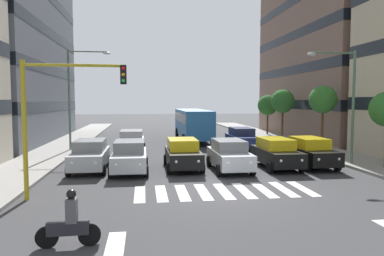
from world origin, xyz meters
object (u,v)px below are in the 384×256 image
(street_lamp_left, at_px, (345,94))
(street_tree_3, at_px, (268,105))
(street_tree_2, at_px, (283,101))
(bus_behind_traffic, at_px, (193,122))
(car_0, at_px, (310,152))
(car_1, at_px, (276,153))
(street_tree_1, at_px, (323,100))
(car_3, at_px, (183,154))
(car_5, at_px, (90,155))
(car_4, at_px, (130,156))
(car_row2_0, at_px, (132,142))
(motorcycle_with_rider, at_px, (69,223))
(traffic_light_gantry, at_px, (54,107))
(car_row2_1, at_px, (242,138))
(street_lamp_right, at_px, (76,89))
(car_2, at_px, (229,155))

(street_lamp_left, distance_m, street_tree_3, 19.03)
(street_tree_2, distance_m, street_tree_3, 5.17)
(bus_behind_traffic, relative_size, street_tree_2, 2.17)
(car_0, xyz_separation_m, car_1, (2.15, 0.15, 0.00))
(street_lamp_left, relative_size, street_tree_3, 1.54)
(street_tree_1, bearing_deg, car_3, 27.68)
(car_1, xyz_separation_m, car_5, (10.60, -0.60, 0.00))
(car_0, relative_size, street_tree_2, 0.92)
(car_4, xyz_separation_m, street_tree_2, (-14.26, -14.09, 2.94))
(car_4, bearing_deg, car_3, -169.30)
(bus_behind_traffic, relative_size, street_tree_3, 2.41)
(car_row2_0, height_order, motorcycle_with_rider, car_row2_0)
(street_tree_1, bearing_deg, traffic_light_gantry, 34.31)
(street_lamp_left, bearing_deg, car_1, 2.34)
(motorcycle_with_rider, relative_size, street_tree_3, 0.39)
(car_row2_1, height_order, street_lamp_right, street_lamp_right)
(street_tree_1, bearing_deg, car_5, 19.35)
(street_tree_3, bearing_deg, car_row2_1, 61.28)
(car_4, relative_size, street_tree_1, 0.90)
(car_5, distance_m, street_lamp_left, 15.29)
(car_4, relative_size, street_lamp_right, 0.58)
(car_row2_0, xyz_separation_m, street_tree_3, (-14.66, -12.24, 2.48))
(car_0, relative_size, traffic_light_gantry, 0.81)
(car_1, xyz_separation_m, motorcycle_with_rider, (9.62, 10.28, -0.24))
(motorcycle_with_rider, bearing_deg, car_1, -133.09)
(car_3, xyz_separation_m, traffic_light_gantry, (5.68, 5.70, 2.79))
(car_2, relative_size, street_lamp_left, 0.66)
(car_1, distance_m, street_lamp_left, 5.49)
(car_0, xyz_separation_m, car_3, (7.56, -0.27, 0.00))
(car_4, bearing_deg, street_tree_2, -135.33)
(car_1, distance_m, street_tree_3, 20.21)
(car_row2_0, relative_size, street_tree_1, 0.90)
(car_3, relative_size, bus_behind_traffic, 0.42)
(traffic_light_gantry, xyz_separation_m, street_tree_1, (-17.24, -11.76, 0.28))
(street_tree_1, bearing_deg, street_lamp_left, 73.58)
(car_row2_0, height_order, traffic_light_gantry, traffic_light_gantry)
(traffic_light_gantry, distance_m, street_tree_3, 29.85)
(car_5, bearing_deg, car_4, 161.28)
(car_0, bearing_deg, car_row2_1, -76.79)
(traffic_light_gantry, xyz_separation_m, street_tree_2, (-16.94, -19.23, 0.14))
(car_5, bearing_deg, street_lamp_right, -75.37)
(car_1, xyz_separation_m, street_tree_1, (-6.15, -6.49, 3.07))
(car_5, bearing_deg, street_tree_1, -160.65)
(traffic_light_gantry, bearing_deg, car_1, -154.56)
(car_row2_1, xyz_separation_m, motorcycle_with_rider, (9.85, 18.58, -0.24))
(street_lamp_right, bearing_deg, car_row2_1, 178.30)
(street_lamp_left, bearing_deg, street_tree_3, -95.62)
(car_0, relative_size, street_tree_3, 1.02)
(car_1, xyz_separation_m, car_4, (8.40, 0.14, 0.00))
(street_tree_1, bearing_deg, car_row2_1, -17.07)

